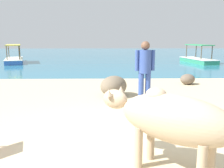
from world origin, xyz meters
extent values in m
cube|color=#CCB78E|center=(0.00, 0.00, 0.02)|extent=(18.00, 14.00, 0.04)
cube|color=teal|center=(0.00, 22.00, 0.00)|extent=(60.00, 36.00, 0.03)
cylinder|color=tan|center=(0.57, -0.32, 0.32)|extent=(0.11, 0.11, 0.55)
cylinder|color=tan|center=(0.77, -0.09, 0.32)|extent=(0.11, 0.11, 0.55)
cylinder|color=tan|center=(1.40, -0.63, 0.32)|extent=(0.11, 0.11, 0.55)
ellipsoid|color=tan|center=(0.99, -0.48, 0.76)|extent=(1.51, 1.41, 0.60)
ellipsoid|color=tan|center=(0.28, 0.13, 0.86)|extent=(0.46, 0.45, 0.28)
cone|color=tan|center=(0.19, 0.03, 0.98)|extent=(0.14, 0.14, 0.10)
cone|color=tan|center=(0.37, 0.24, 0.98)|extent=(0.14, 0.14, 0.10)
ellipsoid|color=tan|center=(0.79, -0.30, 1.02)|extent=(0.37, 0.37, 0.20)
cylinder|color=#334C99|center=(1.22, 2.88, 0.45)|extent=(0.14, 0.14, 0.82)
cylinder|color=#334C99|center=(1.04, 2.86, 0.45)|extent=(0.14, 0.14, 0.82)
cylinder|color=#334C99|center=(1.13, 2.87, 1.15)|extent=(0.32, 0.32, 0.58)
cylinder|color=#334C99|center=(1.34, 2.89, 1.18)|extent=(0.09, 0.09, 0.52)
cylinder|color=#334C99|center=(0.92, 2.85, 1.18)|extent=(0.09, 0.09, 0.52)
sphere|color=brown|center=(1.13, 2.87, 1.55)|extent=(0.22, 0.22, 0.22)
ellipsoid|color=#756651|center=(0.36, 3.79, 0.34)|extent=(1.09, 1.16, 0.60)
ellipsoid|color=#6B5B4C|center=(3.17, 5.63, 0.23)|extent=(0.71, 0.67, 0.39)
cube|color=#3866B7|center=(-6.41, 14.27, 0.16)|extent=(2.16, 3.76, 0.28)
cube|color=white|center=(-6.41, 14.27, 0.32)|extent=(2.23, 3.85, 0.04)
cylinder|color=brown|center=(-7.11, 15.18, 0.77)|extent=(0.06, 0.06, 0.95)
cylinder|color=brown|center=(-6.38, 15.42, 0.77)|extent=(0.06, 0.06, 0.95)
cylinder|color=brown|center=(-6.44, 13.12, 0.77)|extent=(0.06, 0.06, 0.95)
cylinder|color=brown|center=(-5.71, 13.36, 0.77)|extent=(0.06, 0.06, 0.95)
cube|color=#EFD14C|center=(-6.41, 14.27, 1.28)|extent=(1.67, 2.69, 0.06)
cube|color=#338E66|center=(6.69, 14.10, 0.16)|extent=(1.60, 3.72, 0.28)
cube|color=white|center=(6.69, 14.10, 0.32)|extent=(1.67, 3.80, 0.04)
cylinder|color=brown|center=(7.22, 13.08, 0.77)|extent=(0.06, 0.06, 0.95)
cylinder|color=brown|center=(6.46, 12.97, 0.77)|extent=(0.06, 0.06, 0.95)
cylinder|color=brown|center=(6.91, 15.22, 0.77)|extent=(0.06, 0.06, 0.95)
cylinder|color=brown|center=(6.15, 15.11, 0.77)|extent=(0.06, 0.06, 0.95)
cube|color=#339356|center=(6.69, 14.10, 1.28)|extent=(1.29, 2.63, 0.06)
camera|label=1|loc=(0.16, -3.33, 1.72)|focal=39.43mm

